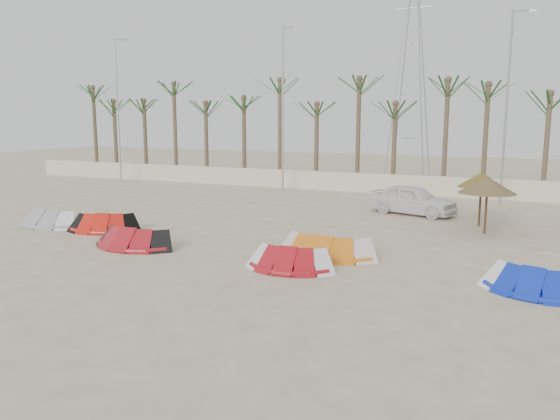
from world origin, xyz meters
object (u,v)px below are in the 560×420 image
at_px(parasol_mid, 487,185).
at_px(kite_blue, 534,278).
at_px(kite_orange, 328,244).
at_px(parasol_left, 482,180).
at_px(kite_red_right, 293,256).
at_px(car, 413,200).
at_px(kite_grey, 52,216).
at_px(kite_red_mid, 137,236).
at_px(kite_red_left, 108,221).

bearing_deg(parasol_mid, kite_blue, -77.05).
height_order(kite_orange, parasol_left, parasol_left).
relative_size(kite_blue, parasol_left, 1.30).
xyz_separation_m(kite_red_right, car, (1.79, 12.21, 0.37)).
height_order(kite_grey, kite_blue, same).
bearing_deg(kite_blue, parasol_left, 102.81).
height_order(kite_blue, parasol_left, parasol_left).
relative_size(kite_grey, kite_red_mid, 1.09).
bearing_deg(kite_red_left, kite_red_right, -13.67).
height_order(kite_red_right, parasol_mid, parasol_mid).
bearing_deg(kite_red_right, kite_orange, 76.97).
distance_m(kite_red_mid, kite_blue, 14.36).
bearing_deg(kite_grey, parasol_left, 22.67).
height_order(kite_red_mid, parasol_mid, parasol_mid).
xyz_separation_m(kite_red_right, parasol_left, (5.26, 10.28, 1.79)).
height_order(parasol_left, parasol_mid, parasol_left).
xyz_separation_m(kite_red_mid, kite_red_right, (6.89, -0.48, -0.00)).
bearing_deg(parasol_left, kite_red_mid, -141.12).
relative_size(kite_orange, parasol_left, 1.47).
bearing_deg(parasol_mid, kite_red_right, -123.06).
height_order(kite_red_right, parasol_left, parasol_left).
bearing_deg(kite_red_mid, kite_orange, 13.23).
height_order(kite_orange, car, car).
bearing_deg(parasol_left, kite_red_right, -117.10).
relative_size(kite_grey, kite_red_left, 1.07).
bearing_deg(kite_orange, parasol_left, 59.50).
relative_size(kite_red_left, parasol_mid, 1.41).
distance_m(kite_blue, parasol_mid, 8.47).
height_order(kite_red_left, parasol_left, parasol_left).
distance_m(kite_orange, kite_blue, 7.16).
relative_size(kite_red_mid, parasol_left, 1.35).
height_order(kite_red_left, kite_blue, same).
xyz_separation_m(parasol_left, car, (-3.47, 1.93, -1.42)).
bearing_deg(kite_orange, parasol_mid, 51.47).
bearing_deg(kite_orange, kite_red_mid, -166.77).
xyz_separation_m(kite_grey, parasol_left, (18.77, 7.84, 1.78)).
bearing_deg(kite_blue, kite_red_left, 173.80).
height_order(kite_grey, kite_red_right, same).
distance_m(kite_red_mid, kite_orange, 7.61).
xyz_separation_m(kite_red_left, car, (11.88, 9.75, 0.37)).
bearing_deg(kite_red_right, car, 81.66).
bearing_deg(kite_grey, kite_red_right, -10.23).
distance_m(kite_red_left, parasol_mid, 16.96).
relative_size(kite_red_mid, kite_orange, 0.92).
distance_m(kite_red_left, car, 15.38).
bearing_deg(kite_orange, kite_red_left, 178.74).
bearing_deg(car, parasol_mid, -116.76).
bearing_deg(car, kite_red_mid, 159.86).
bearing_deg(car, kite_blue, -137.65).
distance_m(kite_orange, car, 10.08).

